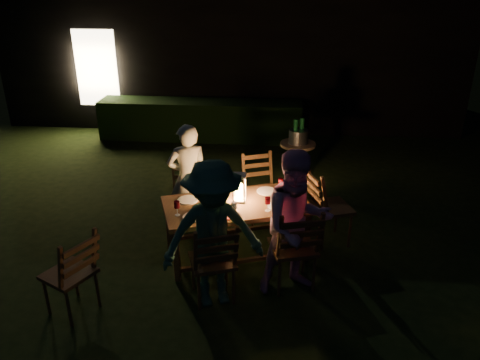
# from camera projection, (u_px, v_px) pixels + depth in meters

# --- Properties ---
(garden_envelope) EXTENTS (40.00, 40.00, 3.20)m
(garden_envelope) POSITION_uv_depth(u_px,v_px,m) (235.00, 46.00, 11.46)
(garden_envelope) COLOR black
(garden_envelope) RESTS_ON ground
(dining_table) EXTENTS (1.90, 1.38, 0.71)m
(dining_table) POSITION_uv_depth(u_px,v_px,m) (236.00, 209.00, 5.61)
(dining_table) COLOR #4C2A19
(dining_table) RESTS_ON ground
(chair_near_left) EXTENTS (0.59, 0.61, 1.01)m
(chair_near_left) POSITION_uv_depth(u_px,v_px,m) (213.00, 274.00, 4.96)
(chair_near_left) COLOR #4C2A19
(chair_near_left) RESTS_ON ground
(chair_near_right) EXTENTS (0.59, 0.62, 1.06)m
(chair_near_right) POSITION_uv_depth(u_px,v_px,m) (293.00, 261.00, 5.16)
(chair_near_right) COLOR #4C2A19
(chair_near_right) RESTS_ON ground
(chair_far_left) EXTENTS (0.53, 0.55, 0.92)m
(chair_far_left) POSITION_uv_depth(u_px,v_px,m) (190.00, 211.00, 6.33)
(chair_far_left) COLOR #4C2A19
(chair_far_left) RESTS_ON ground
(chair_far_right) EXTENTS (0.58, 0.60, 0.99)m
(chair_far_right) POSITION_uv_depth(u_px,v_px,m) (261.00, 201.00, 6.56)
(chair_far_right) COLOR #4C2A19
(chair_far_right) RESTS_ON ground
(chair_end) EXTENTS (0.65, 0.63, 1.08)m
(chair_end) POSITION_uv_depth(u_px,v_px,m) (329.00, 219.00, 6.02)
(chair_end) COLOR #4C2A19
(chair_end) RESTS_ON ground
(chair_spare) EXTENTS (0.63, 0.61, 1.00)m
(chair_spare) POSITION_uv_depth(u_px,v_px,m) (72.00, 287.00, 4.77)
(chair_spare) COLOR #4C2A19
(chair_spare) RESTS_ON ground
(person_house_side) EXTENTS (0.63, 0.52, 1.49)m
(person_house_side) POSITION_uv_depth(u_px,v_px,m) (188.00, 178.00, 6.19)
(person_house_side) COLOR beige
(person_house_side) RESTS_ON ground
(person_opp_right) EXTENTS (0.96, 0.85, 1.63)m
(person_opp_right) POSITION_uv_depth(u_px,v_px,m) (297.00, 224.00, 4.92)
(person_opp_right) COLOR #D492BD
(person_opp_right) RESTS_ON ground
(person_opp_left) EXTENTS (1.19, 0.92, 1.62)m
(person_opp_left) POSITION_uv_depth(u_px,v_px,m) (213.00, 236.00, 4.71)
(person_opp_left) COLOR #2D5B46
(person_opp_left) RESTS_ON ground
(lantern) EXTENTS (0.16, 0.16, 0.35)m
(lantern) POSITION_uv_depth(u_px,v_px,m) (239.00, 189.00, 5.57)
(lantern) COLOR white
(lantern) RESTS_ON dining_table
(plate_far_left) EXTENTS (0.25, 0.25, 0.01)m
(plate_far_left) POSITION_uv_depth(u_px,v_px,m) (188.00, 200.00, 5.64)
(plate_far_left) COLOR white
(plate_far_left) RESTS_ON dining_table
(plate_near_left) EXTENTS (0.25, 0.25, 0.01)m
(plate_near_left) POSITION_uv_depth(u_px,v_px,m) (194.00, 217.00, 5.26)
(plate_near_left) COLOR white
(plate_near_left) RESTS_ON dining_table
(plate_far_right) EXTENTS (0.25, 0.25, 0.01)m
(plate_far_right) POSITION_uv_depth(u_px,v_px,m) (267.00, 191.00, 5.88)
(plate_far_right) COLOR white
(plate_far_right) RESTS_ON dining_table
(plate_near_right) EXTENTS (0.25, 0.25, 0.01)m
(plate_near_right) POSITION_uv_depth(u_px,v_px,m) (278.00, 207.00, 5.49)
(plate_near_right) COLOR white
(plate_near_right) RESTS_ON dining_table
(wineglass_a) EXTENTS (0.06, 0.06, 0.18)m
(wineglass_a) POSITION_uv_depth(u_px,v_px,m) (207.00, 190.00, 5.72)
(wineglass_a) COLOR #59070F
(wineglass_a) RESTS_ON dining_table
(wineglass_b) EXTENTS (0.06, 0.06, 0.18)m
(wineglass_b) POSITION_uv_depth(u_px,v_px,m) (177.00, 208.00, 5.27)
(wineglass_b) COLOR #59070F
(wineglass_b) RESTS_ON dining_table
(wineglass_c) EXTENTS (0.06, 0.06, 0.18)m
(wineglass_c) POSITION_uv_depth(u_px,v_px,m) (268.00, 204.00, 5.37)
(wineglass_c) COLOR #59070F
(wineglass_c) RESTS_ON dining_table
(wineglass_d) EXTENTS (0.06, 0.06, 0.18)m
(wineglass_d) POSITION_uv_depth(u_px,v_px,m) (281.00, 185.00, 5.85)
(wineglass_d) COLOR #59070F
(wineglass_d) RESTS_ON dining_table
(wineglass_e) EXTENTS (0.06, 0.06, 0.18)m
(wineglass_e) POSITION_uv_depth(u_px,v_px,m) (234.00, 209.00, 5.26)
(wineglass_e) COLOR silver
(wineglass_e) RESTS_ON dining_table
(bottle_table) EXTENTS (0.07, 0.07, 0.28)m
(bottle_table) POSITION_uv_depth(u_px,v_px,m) (216.00, 195.00, 5.47)
(bottle_table) COLOR #0F471E
(bottle_table) RESTS_ON dining_table
(napkin_left) EXTENTS (0.18, 0.14, 0.01)m
(napkin_left) POSITION_uv_depth(u_px,v_px,m) (230.00, 217.00, 5.26)
(napkin_left) COLOR red
(napkin_left) RESTS_ON dining_table
(napkin_right) EXTENTS (0.18, 0.14, 0.01)m
(napkin_right) POSITION_uv_depth(u_px,v_px,m) (288.00, 209.00, 5.44)
(napkin_right) COLOR red
(napkin_right) RESTS_ON dining_table
(phone) EXTENTS (0.14, 0.07, 0.01)m
(phone) POSITION_uv_depth(u_px,v_px,m) (189.00, 221.00, 5.17)
(phone) COLOR black
(phone) RESTS_ON dining_table
(side_table) EXTENTS (0.56, 0.56, 0.76)m
(side_table) POSITION_uv_depth(u_px,v_px,m) (298.00, 148.00, 7.44)
(side_table) COLOR brown
(side_table) RESTS_ON ground
(ice_bucket) EXTENTS (0.30, 0.30, 0.22)m
(ice_bucket) POSITION_uv_depth(u_px,v_px,m) (298.00, 136.00, 7.36)
(ice_bucket) COLOR #A5A8AD
(ice_bucket) RESTS_ON side_table
(bottle_bucket_a) EXTENTS (0.07, 0.07, 0.32)m
(bottle_bucket_a) POSITION_uv_depth(u_px,v_px,m) (295.00, 134.00, 7.31)
(bottle_bucket_a) COLOR #0F471E
(bottle_bucket_a) RESTS_ON side_table
(bottle_bucket_b) EXTENTS (0.07, 0.07, 0.32)m
(bottle_bucket_b) POSITION_uv_depth(u_px,v_px,m) (302.00, 133.00, 7.37)
(bottle_bucket_b) COLOR #0F471E
(bottle_bucket_b) RESTS_ON side_table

